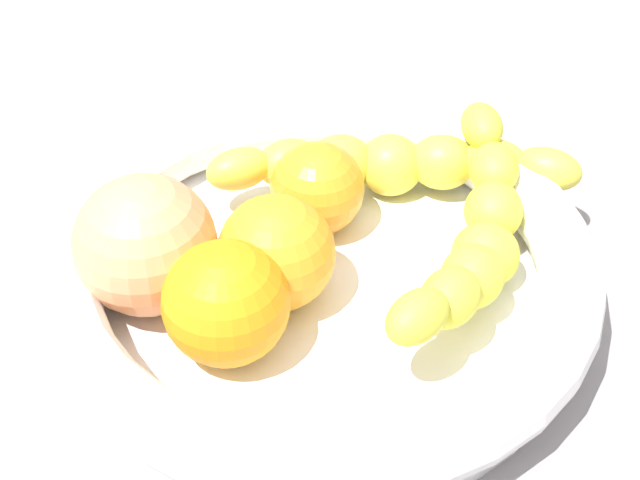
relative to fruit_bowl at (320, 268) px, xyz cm
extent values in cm
cube|color=gray|center=(0.00, 0.00, -4.11)|extent=(120.00, 120.00, 3.00)
cylinder|color=white|center=(0.00, 0.00, -1.79)|extent=(27.70, 27.70, 1.63)
torus|color=white|center=(0.00, 0.00, 0.73)|extent=(30.08, 30.08, 3.41)
ellipsoid|color=yellow|center=(-1.41, -8.23, 3.45)|extent=(3.75, 2.61, 2.41)
ellipsoid|color=yellow|center=(1.39, -7.87, 2.59)|extent=(4.12, 3.51, 2.84)
ellipsoid|color=yellow|center=(4.09, -7.10, 1.74)|extent=(4.53, 4.32, 3.27)
ellipsoid|color=yellow|center=(6.66, -5.94, 0.88)|extent=(4.95, 4.98, 3.70)
ellipsoid|color=yellow|center=(9.02, -4.41, 1.74)|extent=(4.86, 4.79, 3.27)
ellipsoid|color=yellow|center=(11.14, -2.56, 2.59)|extent=(4.56, 4.57, 2.84)
ellipsoid|color=yellow|center=(12.97, -0.42, 3.45)|extent=(4.08, 4.34, 2.41)
ellipsoid|color=yellow|center=(14.12, -4.25, 2.05)|extent=(3.88, 4.64, 2.48)
ellipsoid|color=yellow|center=(12.67, -1.51, 1.68)|extent=(4.58, 4.93, 2.92)
ellipsoid|color=yellow|center=(10.86, 1.00, 1.30)|extent=(5.14, 5.22, 3.37)
ellipsoid|color=yellow|center=(8.72, 3.23, 0.93)|extent=(5.51, 5.50, 3.81)
ellipsoid|color=yellow|center=(6.28, 5.14, 1.30)|extent=(5.19, 5.02, 3.37)
ellipsoid|color=yellow|center=(3.60, 6.69, 1.68)|extent=(4.86, 4.38, 2.92)
ellipsoid|color=yellow|center=(0.73, 7.86, 2.05)|extent=(4.56, 3.59, 2.48)
sphere|color=orange|center=(-6.70, -0.57, 2.21)|extent=(6.36, 6.36, 6.36)
sphere|color=orange|center=(-2.46, 0.66, 2.14)|extent=(6.24, 6.24, 6.24)
sphere|color=orange|center=(3.12, 3.69, 1.76)|extent=(5.47, 5.47, 5.47)
sphere|color=#F79C6A|center=(-7.50, 5.14, 2.76)|extent=(7.47, 7.47, 7.47)
camera|label=1|loc=(-24.08, -26.61, 33.09)|focal=50.26mm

